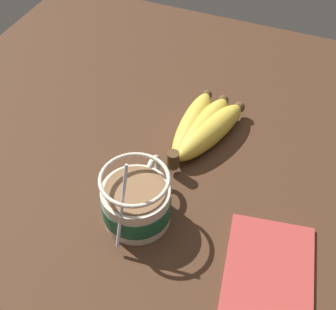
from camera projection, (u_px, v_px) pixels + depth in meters
table at (176, 194)px, 76.10cm from camera, size 107.15×107.15×3.02cm
coffee_mug at (137, 202)px, 68.47cm from camera, size 15.27×10.31×13.77cm
banana_bunch at (202, 128)px, 81.58cm from camera, size 20.74×10.92×4.55cm
napkin at (269, 272)px, 64.26cm from camera, size 19.03×14.77×0.60cm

